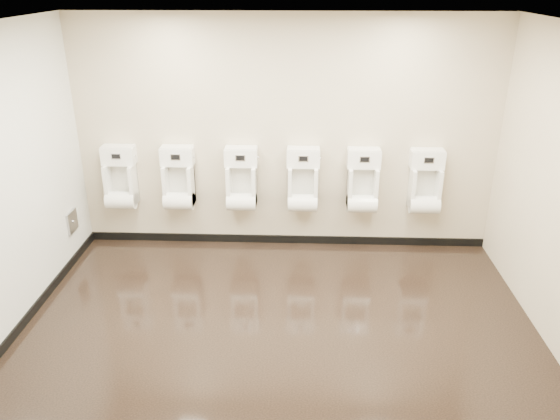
# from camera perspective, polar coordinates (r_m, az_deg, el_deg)

# --- Properties ---
(ground) EXTENTS (5.00, 3.50, 0.00)m
(ground) POSITION_cam_1_polar(r_m,az_deg,el_deg) (5.51, -0.08, -11.62)
(ground) COLOR black
(ground) RESTS_ON ground
(ceiling) EXTENTS (5.00, 3.50, 0.00)m
(ceiling) POSITION_cam_1_polar(r_m,az_deg,el_deg) (4.52, -0.10, 18.81)
(ceiling) COLOR silver
(back_wall) EXTENTS (5.00, 0.02, 2.80)m
(back_wall) POSITION_cam_1_polar(r_m,az_deg,el_deg) (6.50, 0.56, 7.70)
(back_wall) COLOR #C5B799
(back_wall) RESTS_ON ground
(front_wall) EXTENTS (5.00, 0.02, 2.80)m
(front_wall) POSITION_cam_1_polar(r_m,az_deg,el_deg) (3.28, -1.37, -9.17)
(front_wall) COLOR #C5B799
(front_wall) RESTS_ON ground
(left_wall) EXTENTS (0.02, 3.50, 2.80)m
(left_wall) POSITION_cam_1_polar(r_m,az_deg,el_deg) (5.53, -26.94, 2.22)
(left_wall) COLOR #C5B799
(left_wall) RESTS_ON ground
(tile_overlay_left) EXTENTS (0.01, 3.50, 2.80)m
(tile_overlay_left) POSITION_cam_1_polar(r_m,az_deg,el_deg) (5.53, -26.89, 2.22)
(tile_overlay_left) COLOR white
(tile_overlay_left) RESTS_ON ground
(skirting_back) EXTENTS (5.00, 0.02, 0.10)m
(skirting_back) POSITION_cam_1_polar(r_m,az_deg,el_deg) (6.98, 0.51, -3.06)
(skirting_back) COLOR black
(skirting_back) RESTS_ON ground
(skirting_left) EXTENTS (0.02, 3.50, 0.10)m
(skirting_left) POSITION_cam_1_polar(r_m,az_deg,el_deg) (6.10, -24.51, -9.67)
(skirting_left) COLOR black
(skirting_left) RESTS_ON ground
(access_panel) EXTENTS (0.04, 0.25, 0.25)m
(access_panel) POSITION_cam_1_polar(r_m,az_deg,el_deg) (6.84, -20.90, -1.12)
(access_panel) COLOR #9E9EA3
(access_panel) RESTS_ON left_wall
(urinal_0) EXTENTS (0.40, 0.30, 0.75)m
(urinal_0) POSITION_cam_1_polar(r_m,az_deg,el_deg) (6.90, -16.30, 2.85)
(urinal_0) COLOR white
(urinal_0) RESTS_ON back_wall
(urinal_1) EXTENTS (0.40, 0.30, 0.75)m
(urinal_1) POSITION_cam_1_polar(r_m,az_deg,el_deg) (6.71, -10.55, 2.83)
(urinal_1) COLOR white
(urinal_1) RESTS_ON back_wall
(urinal_2) EXTENTS (0.40, 0.30, 0.75)m
(urinal_2) POSITION_cam_1_polar(r_m,az_deg,el_deg) (6.58, -4.04, 2.78)
(urinal_2) COLOR white
(urinal_2) RESTS_ON back_wall
(urinal_3) EXTENTS (0.40, 0.30, 0.75)m
(urinal_3) POSITION_cam_1_polar(r_m,az_deg,el_deg) (6.55, 2.40, 2.69)
(urinal_3) COLOR white
(urinal_3) RESTS_ON back_wall
(urinal_4) EXTENTS (0.40, 0.30, 0.75)m
(urinal_4) POSITION_cam_1_polar(r_m,az_deg,el_deg) (6.59, 8.62, 2.58)
(urinal_4) COLOR white
(urinal_4) RESTS_ON back_wall
(urinal_5) EXTENTS (0.40, 0.30, 0.75)m
(urinal_5) POSITION_cam_1_polar(r_m,az_deg,el_deg) (6.71, 14.91, 2.43)
(urinal_5) COLOR white
(urinal_5) RESTS_ON back_wall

